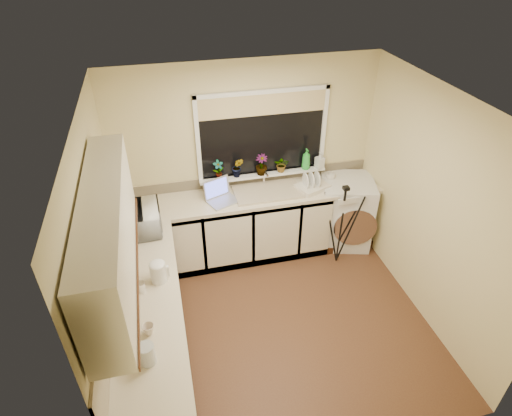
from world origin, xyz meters
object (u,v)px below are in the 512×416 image
Objects in this scene: tripod at (341,226)px; plant_b at (238,167)px; microwave at (145,219)px; soap_bottle_green at (306,159)px; cup_back at (331,177)px; soap_bottle_clear at (320,160)px; cup_left at (149,329)px; plant_a at (218,170)px; washing_machine at (345,212)px; laptop at (220,195)px; dish_rack at (312,187)px; plant_d at (282,164)px; plant_c at (261,165)px; kettle at (158,273)px; glass_jug at (147,354)px; steel_jar at (142,287)px.

plant_b is at bearing 146.99° from tripod.
soap_bottle_green is at bearing -74.61° from microwave.
tripod is 9.27× the size of cup_back.
soap_bottle_clear is at bearing -1.25° from plant_b.
tripod is at bearing 31.43° from cup_left.
tripod is 1.65m from plant_a.
plant_b is 1.06m from soap_bottle_clear.
laptop is at bearing -164.93° from washing_machine.
washing_machine is 3.16m from cup_left.
dish_rack is 0.34× the size of tripod.
tripod is at bearing -47.76° from plant_d.
plant_c is (0.56, 0.23, 0.21)m from laptop.
microwave reaches higher than kettle.
soap_bottle_clear reaches higher than washing_machine.
washing_machine is 3.56× the size of plant_c.
glass_jug is 0.37× the size of microwave.
washing_machine is at bearing -16.82° from plant_d.
cup_left is at bearing -129.97° from plant_d.
cup_back is (2.36, 2.22, -0.04)m from glass_jug.
plant_a reaches higher than kettle.
plant_b reaches higher than cup_back.
laptop is 4.26× the size of cup_left.
cup_back is at bearing 31.14° from kettle.
plant_d is at bearing 42.16° from kettle.
plant_b is 1.21× the size of soap_bottle_clear.
plant_c reaches higher than steel_jar.
plant_c is (1.35, 1.45, 0.18)m from kettle.
washing_machine is 1.78m from plant_a.
glass_jug is at bearing -131.44° from soap_bottle_green.
steel_jar is at bearing -147.68° from laptop.
tripod is 1.23m from plant_c.
cup_left is at bearing -114.17° from plant_a.
kettle is at bearing -125.66° from plant_b.
cup_left is at bearing -100.77° from kettle.
cup_back is (0.89, -0.10, -0.23)m from plant_c.
soap_bottle_green is (1.93, 1.45, 0.19)m from kettle.
washing_machine is at bearing -25.91° from soap_bottle_green.
kettle is 0.17× the size of tripod.
washing_machine is 3.42× the size of soap_bottle_green.
plant_d is 0.73× the size of soap_bottle_green.
soap_bottle_green is (-0.01, 0.26, 0.26)m from dish_rack.
tripod is 4.56× the size of plant_a.
steel_jar is (-0.03, 0.77, -0.04)m from glass_jug.
plant_d is at bearing 128.82° from tripod.
plant_c is at bearing 57.62° from glass_jug.
microwave is (-2.29, 0.02, 0.48)m from tripod.
cup_back is 1.22× the size of cup_left.
kettle is 0.19m from steel_jar.
glass_jug reaches higher than steel_jar.
plant_a is 2.49× the size of cup_left.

